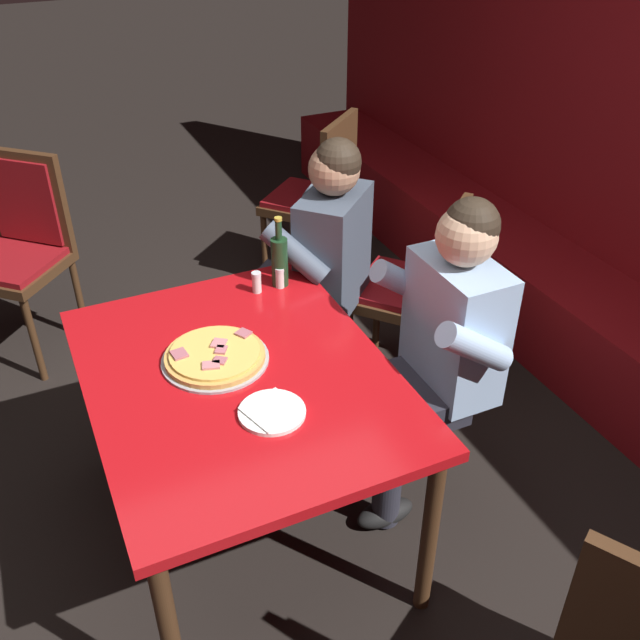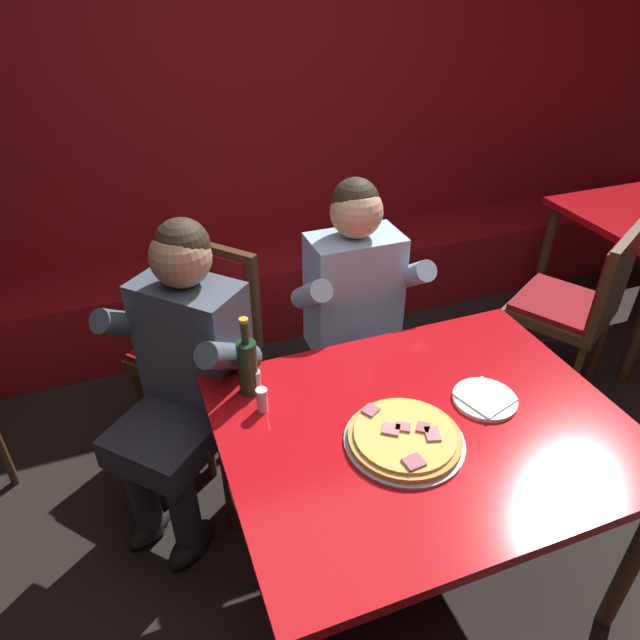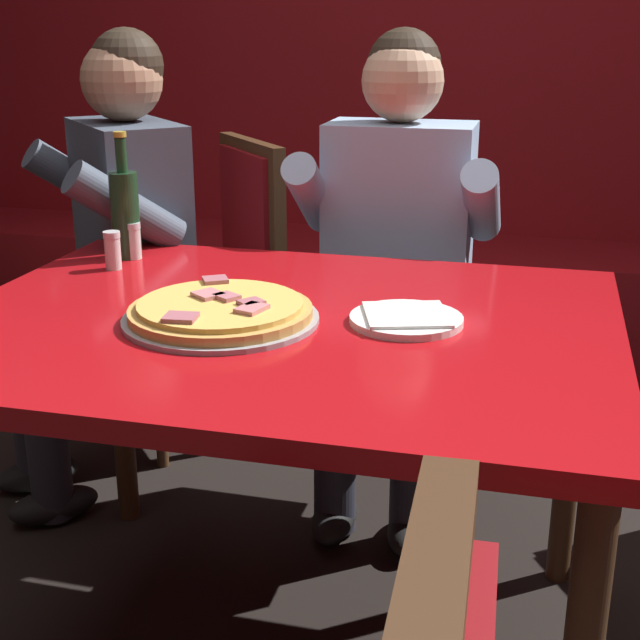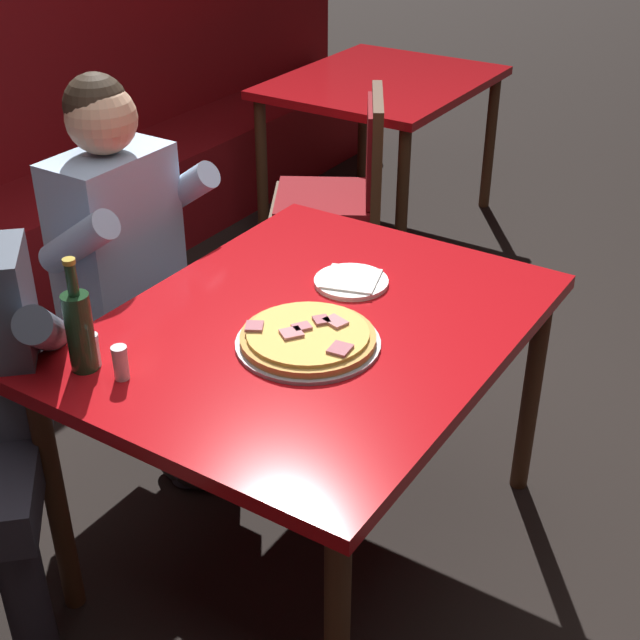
{
  "view_description": "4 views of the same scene",
  "coord_description": "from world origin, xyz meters",
  "px_view_note": "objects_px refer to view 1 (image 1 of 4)",
  "views": [
    {
      "loc": [
        1.81,
        -0.53,
        2.22
      ],
      "look_at": [
        0.0,
        0.3,
        0.89
      ],
      "focal_mm": 40.0,
      "sensor_mm": 36.0,
      "label": 1
    },
    {
      "loc": [
        -0.76,
        -1.11,
        2.01
      ],
      "look_at": [
        -0.23,
        0.32,
        1.01
      ],
      "focal_mm": 32.0,
      "sensor_mm": 36.0,
      "label": 2
    },
    {
      "loc": [
        0.47,
        -1.52,
        1.29
      ],
      "look_at": [
        0.05,
        0.11,
        0.72
      ],
      "focal_mm": 50.0,
      "sensor_mm": 36.0,
      "label": 3
    },
    {
      "loc": [
        -1.67,
        -1.09,
        1.94
      ],
      "look_at": [
        0.07,
        0.03,
        0.72
      ],
      "focal_mm": 50.0,
      "sensor_mm": 36.0,
      "label": 4
    }
  ],
  "objects_px": {
    "dining_chair_far_right": "(20,242)",
    "dining_chair_far_left": "(420,283)",
    "shaker_black_pepper": "(280,278)",
    "diner_seated_blue_shirt": "(433,349)",
    "shaker_red_pepper_flakes": "(257,283)",
    "pizza": "(215,356)",
    "diner_standing_companion": "(315,262)",
    "dining_chair_near_right": "(319,189)",
    "beer_bottle": "(280,260)",
    "plate_white_paper": "(272,412)",
    "main_dining_table": "(240,392)"
  },
  "relations": [
    {
      "from": "dining_chair_far_right",
      "to": "dining_chair_far_left",
      "type": "distance_m",
      "value": 1.96
    },
    {
      "from": "shaker_black_pepper",
      "to": "diner_seated_blue_shirt",
      "type": "height_order",
      "value": "diner_seated_blue_shirt"
    },
    {
      "from": "dining_chair_far_right",
      "to": "shaker_red_pepper_flakes",
      "type": "bearing_deg",
      "value": 34.67
    },
    {
      "from": "pizza",
      "to": "shaker_red_pepper_flakes",
      "type": "xyz_separation_m",
      "value": [
        -0.36,
        0.29,
        0.02
      ]
    },
    {
      "from": "dining_chair_far_right",
      "to": "diner_standing_companion",
      "type": "relative_size",
      "value": 0.8
    },
    {
      "from": "shaker_red_pepper_flakes",
      "to": "diner_seated_blue_shirt",
      "type": "bearing_deg",
      "value": 40.12
    },
    {
      "from": "shaker_black_pepper",
      "to": "diner_standing_companion",
      "type": "bearing_deg",
      "value": 130.78
    },
    {
      "from": "shaker_black_pepper",
      "to": "shaker_red_pepper_flakes",
      "type": "height_order",
      "value": "same"
    },
    {
      "from": "dining_chair_near_right",
      "to": "pizza",
      "type": "bearing_deg",
      "value": -35.41
    },
    {
      "from": "pizza",
      "to": "diner_standing_companion",
      "type": "height_order",
      "value": "diner_standing_companion"
    },
    {
      "from": "diner_seated_blue_shirt",
      "to": "dining_chair_far_right",
      "type": "height_order",
      "value": "diner_seated_blue_shirt"
    },
    {
      "from": "shaker_black_pepper",
      "to": "beer_bottle",
      "type": "bearing_deg",
      "value": 155.37
    },
    {
      "from": "plate_white_paper",
      "to": "beer_bottle",
      "type": "bearing_deg",
      "value": 156.04
    },
    {
      "from": "dining_chair_far_left",
      "to": "dining_chair_near_right",
      "type": "bearing_deg",
      "value": 179.25
    },
    {
      "from": "pizza",
      "to": "diner_standing_companion",
      "type": "relative_size",
      "value": 0.29
    },
    {
      "from": "shaker_red_pepper_flakes",
      "to": "dining_chair_near_right",
      "type": "distance_m",
      "value": 1.46
    },
    {
      "from": "shaker_black_pepper",
      "to": "dining_chair_far_right",
      "type": "relative_size",
      "value": 0.08
    },
    {
      "from": "main_dining_table",
      "to": "dining_chair_near_right",
      "type": "distance_m",
      "value": 1.96
    },
    {
      "from": "diner_seated_blue_shirt",
      "to": "dining_chair_far_left",
      "type": "xyz_separation_m",
      "value": [
        -0.62,
        0.33,
        -0.14
      ]
    },
    {
      "from": "diner_standing_companion",
      "to": "main_dining_table",
      "type": "bearing_deg",
      "value": -41.03
    },
    {
      "from": "dining_chair_far_left",
      "to": "diner_standing_companion",
      "type": "bearing_deg",
      "value": -107.76
    },
    {
      "from": "shaker_black_pepper",
      "to": "diner_seated_blue_shirt",
      "type": "distance_m",
      "value": 0.67
    },
    {
      "from": "plate_white_paper",
      "to": "beer_bottle",
      "type": "height_order",
      "value": "beer_bottle"
    },
    {
      "from": "pizza",
      "to": "beer_bottle",
      "type": "height_order",
      "value": "beer_bottle"
    },
    {
      "from": "plate_white_paper",
      "to": "pizza",
      "type": "bearing_deg",
      "value": -167.38
    },
    {
      "from": "diner_seated_blue_shirt",
      "to": "dining_chair_far_right",
      "type": "distance_m",
      "value": 2.15
    },
    {
      "from": "dining_chair_far_left",
      "to": "shaker_black_pepper",
      "type": "bearing_deg",
      "value": -84.51
    },
    {
      "from": "main_dining_table",
      "to": "shaker_red_pepper_flakes",
      "type": "distance_m",
      "value": 0.53
    },
    {
      "from": "beer_bottle",
      "to": "diner_seated_blue_shirt",
      "type": "height_order",
      "value": "diner_seated_blue_shirt"
    },
    {
      "from": "shaker_red_pepper_flakes",
      "to": "diner_standing_companion",
      "type": "bearing_deg",
      "value": 121.44
    },
    {
      "from": "dining_chair_far_right",
      "to": "beer_bottle",
      "type": "bearing_deg",
      "value": 38.37
    },
    {
      "from": "dining_chair_far_right",
      "to": "dining_chair_near_right",
      "type": "height_order",
      "value": "dining_chair_far_right"
    },
    {
      "from": "dining_chair_near_right",
      "to": "diner_seated_blue_shirt",
      "type": "bearing_deg",
      "value": -11.3
    },
    {
      "from": "shaker_red_pepper_flakes",
      "to": "diner_standing_companion",
      "type": "height_order",
      "value": "diner_standing_companion"
    },
    {
      "from": "dining_chair_far_left",
      "to": "beer_bottle",
      "type": "bearing_deg",
      "value": -86.04
    },
    {
      "from": "dining_chair_far_right",
      "to": "diner_standing_companion",
      "type": "bearing_deg",
      "value": 50.2
    },
    {
      "from": "dining_chair_near_right",
      "to": "dining_chair_far_left",
      "type": "relative_size",
      "value": 1.06
    },
    {
      "from": "plate_white_paper",
      "to": "dining_chair_far_left",
      "type": "height_order",
      "value": "dining_chair_far_left"
    },
    {
      "from": "plate_white_paper",
      "to": "shaker_black_pepper",
      "type": "xyz_separation_m",
      "value": [
        -0.69,
        0.31,
        0.03
      ]
    },
    {
      "from": "main_dining_table",
      "to": "dining_chair_far_right",
      "type": "height_order",
      "value": "dining_chair_far_right"
    },
    {
      "from": "plate_white_paper",
      "to": "dining_chair_near_right",
      "type": "xyz_separation_m",
      "value": [
        -1.88,
        1.03,
        -0.19
      ]
    },
    {
      "from": "plate_white_paper",
      "to": "dining_chair_far_right",
      "type": "bearing_deg",
      "value": -162.22
    },
    {
      "from": "main_dining_table",
      "to": "beer_bottle",
      "type": "bearing_deg",
      "value": 144.14
    },
    {
      "from": "diner_seated_blue_shirt",
      "to": "dining_chair_near_right",
      "type": "distance_m",
      "value": 1.78
    },
    {
      "from": "shaker_red_pepper_flakes",
      "to": "dining_chair_near_right",
      "type": "bearing_deg",
      "value": 145.55
    },
    {
      "from": "shaker_red_pepper_flakes",
      "to": "diner_seated_blue_shirt",
      "type": "height_order",
      "value": "diner_seated_blue_shirt"
    },
    {
      "from": "main_dining_table",
      "to": "shaker_black_pepper",
      "type": "relative_size",
      "value": 14.61
    },
    {
      "from": "dining_chair_near_right",
      "to": "diner_standing_companion",
      "type": "xyz_separation_m",
      "value": [
        0.98,
        -0.47,
        0.13
      ]
    },
    {
      "from": "dining_chair_near_right",
      "to": "plate_white_paper",
      "type": "bearing_deg",
      "value": -28.58
    },
    {
      "from": "shaker_black_pepper",
      "to": "shaker_red_pepper_flakes",
      "type": "relative_size",
      "value": 1.0
    }
  ]
}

